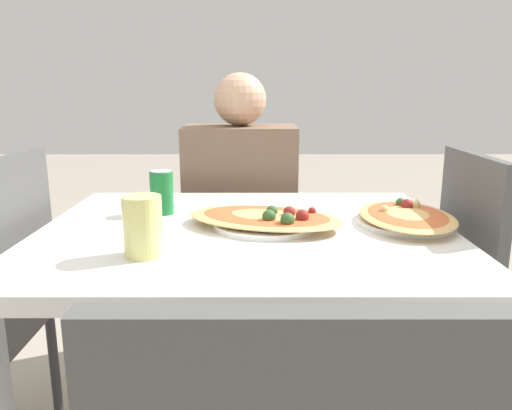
% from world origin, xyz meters
% --- Properties ---
extents(dining_table, '(1.06, 0.87, 0.73)m').
position_xyz_m(dining_table, '(0.00, 0.00, 0.66)').
color(dining_table, white).
rests_on(dining_table, ground_plane).
extents(chair_far_seated, '(0.40, 0.40, 0.92)m').
position_xyz_m(chair_far_seated, '(-0.03, 0.77, 0.51)').
color(chair_far_seated, '#4C4C4C').
rests_on(chair_far_seated, ground_plane).
extents(chair_side_right, '(0.40, 0.40, 0.92)m').
position_xyz_m(chair_side_right, '(0.72, 0.06, 0.51)').
color(chair_side_right, '#4C4C4C').
rests_on(chair_side_right, ground_plane).
extents(person_seated, '(0.43, 0.30, 1.14)m').
position_xyz_m(person_seated, '(-0.03, 0.65, 0.68)').
color(person_seated, '#2D2D38').
rests_on(person_seated, ground_plane).
extents(pizza_main, '(0.47, 0.37, 0.06)m').
position_xyz_m(pizza_main, '(0.05, 0.01, 0.75)').
color(pizza_main, white).
rests_on(pizza_main, dining_table).
extents(soda_can, '(0.07, 0.07, 0.12)m').
position_xyz_m(soda_can, '(-0.24, 0.15, 0.80)').
color(soda_can, '#197233').
rests_on(soda_can, dining_table).
extents(drink_glass, '(0.08, 0.08, 0.13)m').
position_xyz_m(drink_glass, '(-0.22, -0.22, 0.80)').
color(drink_glass, '#E0DB7F').
rests_on(drink_glass, dining_table).
extents(pizza_second, '(0.26, 0.35, 0.06)m').
position_xyz_m(pizza_second, '(0.42, 0.03, 0.75)').
color(pizza_second, white).
rests_on(pizza_second, dining_table).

